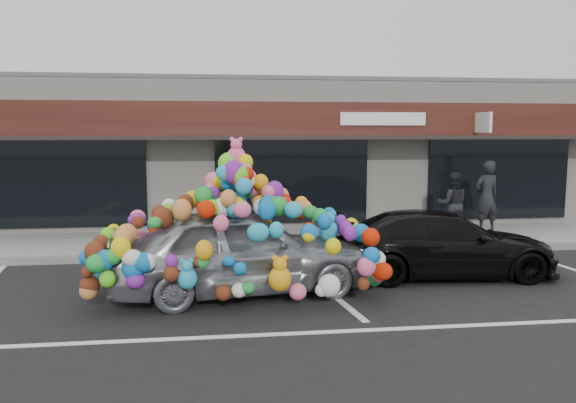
{
  "coord_description": "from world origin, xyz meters",
  "views": [
    {
      "loc": [
        0.94,
        -9.75,
        2.79
      ],
      "look_at": [
        2.37,
        1.4,
        1.4
      ],
      "focal_mm": 35.0,
      "sensor_mm": 36.0,
      "label": 1
    }
  ],
  "objects": [
    {
      "name": "ground",
      "position": [
        0.0,
        0.0,
        0.0
      ],
      "size": [
        90.0,
        90.0,
        0.0
      ],
      "primitive_type": "plane",
      "color": "black",
      "rests_on": "ground"
    },
    {
      "name": "shop_building",
      "position": [
        0.0,
        8.44,
        2.16
      ],
      "size": [
        24.0,
        7.2,
        4.31
      ],
      "color": "beige",
      "rests_on": "ground"
    },
    {
      "name": "sidewalk",
      "position": [
        0.0,
        4.0,
        0.07
      ],
      "size": [
        26.0,
        3.0,
        0.15
      ],
      "primitive_type": "cube",
      "color": "gray",
      "rests_on": "ground"
    },
    {
      "name": "kerb",
      "position": [
        0.0,
        2.5,
        0.07
      ],
      "size": [
        26.0,
        0.18,
        0.16
      ],
      "primitive_type": "cube",
      "color": "slate",
      "rests_on": "ground"
    },
    {
      "name": "parking_stripe_mid",
      "position": [
        2.8,
        0.2,
        0.0
      ],
      "size": [
        0.73,
        4.37,
        0.01
      ],
      "primitive_type": "cube",
      "rotation": [
        0.0,
        0.0,
        0.14
      ],
      "color": "silver",
      "rests_on": "ground"
    },
    {
      "name": "lane_line",
      "position": [
        2.0,
        -2.3,
        0.0
      ],
      "size": [
        14.0,
        0.12,
        0.01
      ],
      "primitive_type": "cube",
      "color": "silver",
      "rests_on": "ground"
    },
    {
      "name": "toy_car",
      "position": [
        1.32,
        -0.21,
        0.93
      ],
      "size": [
        3.21,
        4.99,
        2.76
      ],
      "rotation": [
        0.0,
        0.0,
        1.73
      ],
      "color": "#A9AFB4",
      "rests_on": "ground"
    },
    {
      "name": "black_sedan",
      "position": [
        5.29,
        0.5,
        0.63
      ],
      "size": [
        2.02,
        4.46,
        1.27
      ],
      "primitive_type": "imported",
      "rotation": [
        0.0,
        0.0,
        1.51
      ],
      "color": "black",
      "rests_on": "ground"
    },
    {
      "name": "pedestrian_a",
      "position": [
        8.0,
        4.14,
        1.1
      ],
      "size": [
        0.76,
        0.57,
        1.9
      ],
      "primitive_type": "imported",
      "rotation": [
        0.0,
        0.0,
        3.31
      ],
      "color": "black",
      "rests_on": "sidewalk"
    },
    {
      "name": "pedestrian_b",
      "position": [
        6.92,
        3.83,
        0.96
      ],
      "size": [
        0.91,
        0.77,
        1.63
      ],
      "primitive_type": "imported",
      "rotation": [
        0.0,
        0.0,
        2.92
      ],
      "color": "black",
      "rests_on": "sidewalk"
    }
  ]
}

